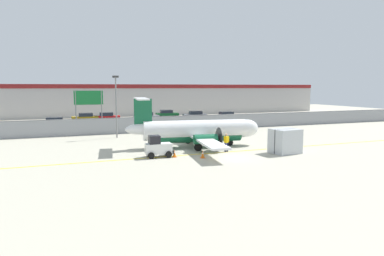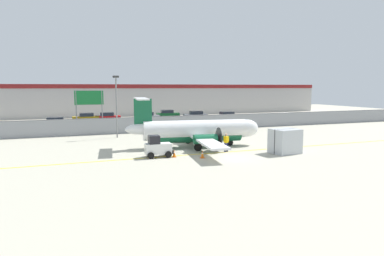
% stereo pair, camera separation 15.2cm
% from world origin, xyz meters
% --- Properties ---
extents(ground_plane, '(140.00, 140.00, 0.01)m').
position_xyz_m(ground_plane, '(0.00, 2.00, 0.00)').
color(ground_plane, '#B2AD99').
extents(perimeter_fence, '(98.00, 0.10, 2.10)m').
position_xyz_m(perimeter_fence, '(0.00, 18.00, 1.12)').
color(perimeter_fence, gray).
rests_on(perimeter_fence, ground).
extents(parking_lot_strip, '(98.00, 17.00, 0.12)m').
position_xyz_m(parking_lot_strip, '(0.00, 29.50, 0.06)').
color(parking_lot_strip, '#38383A').
rests_on(parking_lot_strip, ground).
extents(background_building, '(91.00, 8.10, 6.50)m').
position_xyz_m(background_building, '(0.00, 47.99, 3.26)').
color(background_building, '#BCB7B2').
rests_on(background_building, ground).
extents(commuter_airplane, '(13.59, 16.07, 4.92)m').
position_xyz_m(commuter_airplane, '(-0.17, 5.49, 1.60)').
color(commuter_airplane, white).
rests_on(commuter_airplane, ground).
extents(baggage_tug, '(2.38, 1.48, 1.88)m').
position_xyz_m(baggage_tug, '(-5.22, 2.07, 0.86)').
color(baggage_tug, silver).
rests_on(baggage_tug, ground).
extents(ground_crew_worker, '(0.54, 0.36, 1.70)m').
position_xyz_m(ground_crew_worker, '(1.32, 2.14, 0.95)').
color(ground_crew_worker, '#191E4C').
rests_on(ground_crew_worker, ground).
extents(cargo_container, '(2.61, 2.25, 2.20)m').
position_xyz_m(cargo_container, '(6.04, -0.27, 1.10)').
color(cargo_container, '#B7BCC1').
rests_on(cargo_container, ground).
extents(traffic_cone_near_left, '(0.36, 0.36, 0.64)m').
position_xyz_m(traffic_cone_near_left, '(-3.90, 1.53, 0.31)').
color(traffic_cone_near_left, orange).
rests_on(traffic_cone_near_left, ground).
extents(traffic_cone_near_right, '(0.36, 0.36, 0.64)m').
position_xyz_m(traffic_cone_near_right, '(-1.78, 0.34, 0.31)').
color(traffic_cone_near_right, orange).
rests_on(traffic_cone_near_right, ground).
extents(parked_car_0, '(4.28, 2.16, 1.58)m').
position_xyz_m(parked_car_0, '(-13.71, 26.27, 0.89)').
color(parked_car_0, navy).
rests_on(parked_car_0, parking_lot_strip).
extents(parked_car_1, '(4.22, 2.04, 1.58)m').
position_xyz_m(parked_car_1, '(-9.28, 33.03, 0.89)').
color(parked_car_1, '#B28C19').
rests_on(parked_car_1, parking_lot_strip).
extents(parked_car_2, '(4.32, 2.27, 1.58)m').
position_xyz_m(parked_car_2, '(-5.75, 32.95, 0.89)').
color(parked_car_2, red).
rests_on(parked_car_2, parking_lot_strip).
extents(parked_car_3, '(4.26, 2.12, 1.58)m').
position_xyz_m(parked_car_3, '(0.60, 31.36, 0.89)').
color(parked_car_3, gray).
rests_on(parked_car_3, parking_lot_strip).
extents(parked_car_4, '(4.36, 2.35, 1.58)m').
position_xyz_m(parked_car_4, '(5.55, 35.51, 0.89)').
color(parked_car_4, '#19662D').
rests_on(parked_car_4, parking_lot_strip).
extents(parked_car_5, '(4.38, 2.42, 1.58)m').
position_xyz_m(parked_car_5, '(9.46, 31.12, 0.89)').
color(parked_car_5, slate).
rests_on(parked_car_5, parking_lot_strip).
extents(parked_car_6, '(4.21, 2.02, 1.58)m').
position_xyz_m(parked_car_6, '(14.03, 27.50, 0.89)').
color(parked_car_6, red).
rests_on(parked_car_6, parking_lot_strip).
extents(apron_light_pole, '(0.70, 0.30, 7.27)m').
position_xyz_m(apron_light_pole, '(-6.80, 14.73, 4.30)').
color(apron_light_pole, slate).
rests_on(apron_light_pole, ground).
extents(highway_sign, '(3.60, 0.14, 5.50)m').
position_xyz_m(highway_sign, '(-9.53, 19.90, 4.14)').
color(highway_sign, slate).
rests_on(highway_sign, ground).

